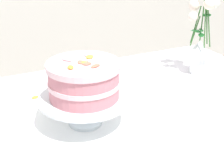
# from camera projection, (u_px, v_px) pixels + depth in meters

# --- Properties ---
(dining_table) EXTENTS (1.40, 1.00, 0.74)m
(dining_table) POSITION_uv_depth(u_px,v_px,m) (132.00, 137.00, 1.21)
(dining_table) COLOR white
(dining_table) RESTS_ON ground
(linen_napkin) EXTENTS (0.38, 0.38, 0.00)m
(linen_napkin) POSITION_uv_depth(u_px,v_px,m) (86.00, 123.00, 1.11)
(linen_napkin) COLOR white
(linen_napkin) RESTS_ON dining_table
(cake_stand) EXTENTS (0.29, 0.29, 0.10)m
(cake_stand) POSITION_uv_depth(u_px,v_px,m) (85.00, 101.00, 1.08)
(cake_stand) COLOR silver
(cake_stand) RESTS_ON linen_napkin
(layer_cake) EXTENTS (0.23, 0.23, 0.12)m
(layer_cake) POSITION_uv_depth(u_px,v_px,m) (84.00, 80.00, 1.05)
(layer_cake) COLOR #CC7A84
(layer_cake) RESTS_ON cake_stand
(flower_vase) EXTENTS (0.13, 0.13, 0.37)m
(flower_vase) POSITION_uv_depth(u_px,v_px,m) (201.00, 38.00, 1.45)
(flower_vase) COLOR silver
(flower_vase) RESTS_ON dining_table
(loose_petal_0) EXTENTS (0.04, 0.03, 0.00)m
(loose_petal_0) POSITION_uv_depth(u_px,v_px,m) (35.00, 97.00, 1.28)
(loose_petal_0) COLOR orange
(loose_petal_0) RESTS_ON dining_table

